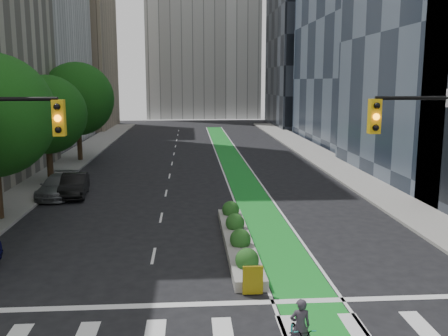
{
  "coord_description": "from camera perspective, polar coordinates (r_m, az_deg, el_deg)",
  "views": [
    {
      "loc": [
        -0.92,
        -14.32,
        7.31
      ],
      "look_at": [
        0.8,
        10.26,
        3.0
      ],
      "focal_mm": 40.0,
      "sensor_mm": 36.0,
      "label": 1
    }
  ],
  "objects": [
    {
      "name": "cyclist",
      "position": [
        14.25,
        8.7,
        -17.46
      ],
      "size": [
        0.59,
        0.4,
        1.57
      ],
      "primitive_type": "imported",
      "rotation": [
        0.0,
        0.0,
        3.18
      ],
      "color": "#38323C",
      "rests_on": "ground"
    },
    {
      "name": "sidewalk_right",
      "position": [
        41.96,
        13.71,
        -0.29
      ],
      "size": [
        3.6,
        90.0,
        0.15
      ],
      "primitive_type": "cube",
      "color": "gray",
      "rests_on": "ground"
    },
    {
      "name": "ground",
      "position": [
        16.11,
        -0.3,
        -17.07
      ],
      "size": [
        160.0,
        160.0,
        0.0
      ],
      "primitive_type": "plane",
      "color": "black",
      "rests_on": "ground"
    },
    {
      "name": "bike_lane_paint",
      "position": [
        45.09,
        1.04,
        0.6
      ],
      "size": [
        2.2,
        70.0,
        0.01
      ],
      "primitive_type": "cube",
      "color": "#188526",
      "rests_on": "ground"
    },
    {
      "name": "building_dark_end",
      "position": [
        85.2,
        10.55,
        14.27
      ],
      "size": [
        14.0,
        18.0,
        28.0
      ],
      "primitive_type": "cube",
      "color": "black",
      "rests_on": "ground"
    },
    {
      "name": "building_tan_far",
      "position": [
        82.75,
        -17.82,
        13.41
      ],
      "size": [
        14.0,
        16.0,
        26.0
      ],
      "primitive_type": "cube",
      "color": "tan",
      "rests_on": "ground"
    },
    {
      "name": "parked_car_left_far",
      "position": [
        33.5,
        -18.45,
        -2.0
      ],
      "size": [
        2.03,
        4.78,
        1.38
      ],
      "primitive_type": "imported",
      "rotation": [
        0.0,
        0.0,
        -0.02
      ],
      "color": "slate",
      "rests_on": "ground"
    },
    {
      "name": "median_planter",
      "position": [
        22.56,
        1.6,
        -7.99
      ],
      "size": [
        1.2,
        10.26,
        1.1
      ],
      "color": "gray",
      "rests_on": "ground"
    },
    {
      "name": "parked_car_left_mid",
      "position": [
        33.37,
        -16.75,
        -1.9
      ],
      "size": [
        1.93,
        4.48,
        1.44
      ],
      "primitive_type": "imported",
      "rotation": [
        0.0,
        0.0,
        0.1
      ],
      "color": "black",
      "rests_on": "ground"
    },
    {
      "name": "tree_far",
      "position": [
        47.44,
        -16.42,
        7.57
      ],
      "size": [
        6.6,
        6.6,
        9.0
      ],
      "color": "black",
      "rests_on": "ground"
    },
    {
      "name": "sidewalk_left",
      "position": [
        41.44,
        -19.16,
        -0.69
      ],
      "size": [
        3.6,
        90.0,
        0.15
      ],
      "primitive_type": "cube",
      "color": "gray",
      "rests_on": "ground"
    },
    {
      "name": "tree_midfar",
      "position": [
        37.77,
        -19.57,
        5.77
      ],
      "size": [
        5.6,
        5.6,
        7.76
      ],
      "color": "black",
      "rests_on": "ground"
    }
  ]
}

